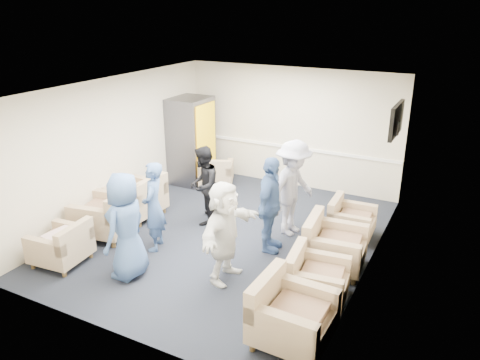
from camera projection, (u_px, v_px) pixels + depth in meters
The scene contains 25 objects.
floor at pixel (227, 236), 8.52m from camera, with size 6.00×6.00×0.00m, color black.
ceiling at pixel (226, 88), 7.56m from camera, with size 6.00×6.00×0.00m, color silver.
back_wall at pixel (291, 128), 10.53m from camera, with size 5.00×0.02×2.70m, color beige.
front_wall at pixel (105, 240), 5.55m from camera, with size 5.00×0.02×2.70m, color beige.
left_wall at pixel (114, 147), 9.11m from camera, with size 0.02×6.00×2.70m, color beige.
right_wall at pixel (373, 191), 6.97m from camera, with size 0.02×6.00×2.70m, color beige.
chair_rail at pixel (290, 147), 10.68m from camera, with size 4.98×0.04×0.06m, color white.
tv at pixel (396, 120), 8.24m from camera, with size 0.10×1.00×0.58m.
armchair_left_near at pixel (63, 246), 7.52m from camera, with size 0.84×0.84×0.62m.
armchair_left_mid at pixel (108, 216), 8.44m from camera, with size 1.09×1.09×0.76m.
armchair_left_far at pixel (139, 199), 9.20m from camera, with size 0.95×0.95×0.73m.
armchair_right_near at pixel (288, 317), 5.76m from camera, with size 0.94×0.94×0.73m.
armchair_right_midnear at pixel (314, 280), 6.60m from camera, with size 0.89×0.89×0.64m.
armchair_right_midfar at pixel (331, 247), 7.41m from camera, with size 0.98×0.98×0.72m.
armchair_right_far at pixel (349, 221), 8.42m from camera, with size 0.79×0.79×0.60m.
armchair_corner at pixel (216, 174), 10.76m from camera, with size 1.00×1.00×0.60m.
vending_machine at pixel (191, 141), 10.81m from camera, with size 0.81×0.95×2.00m.
backpack at pixel (126, 225), 8.44m from camera, with size 0.27×0.20×0.45m.
pillow at pixel (61, 237), 7.46m from camera, with size 0.50×0.38×0.14m, color beige.
person_front_left at pixel (126, 226), 7.02m from camera, with size 0.82×0.54×1.68m, color #3A588D.
person_mid_left at pixel (154, 207), 7.85m from camera, with size 0.57×0.37×1.56m, color #3A588D.
person_back_left at pixel (203, 185), 8.82m from camera, with size 0.73×0.57×1.51m, color black.
person_back_right at pixel (293, 188), 8.34m from camera, with size 1.14×0.66×1.77m, color silver.
person_mid_right at pixel (270, 205), 7.78m from camera, with size 0.98×0.41×1.67m, color #3A588D.
person_front_right at pixel (225, 232), 6.95m from camera, with size 1.47×0.47×1.59m, color white.
Camera 1 is at (3.69, -6.65, 3.98)m, focal length 35.00 mm.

